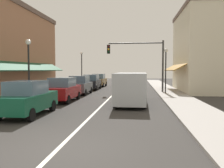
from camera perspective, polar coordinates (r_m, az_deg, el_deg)
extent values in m
plane|color=#33302D|center=(24.56, 0.85, -1.99)|extent=(80.00, 80.00, 0.00)
cube|color=gray|center=(25.67, -11.47, -1.69)|extent=(2.60, 56.00, 0.12)
cube|color=#A39E99|center=(24.65, 13.69, -1.92)|extent=(2.60, 56.00, 0.12)
cube|color=silver|center=(24.56, 0.85, -1.98)|extent=(0.14, 52.00, 0.01)
cube|color=slate|center=(20.53, -20.28, 0.65)|extent=(0.08, 10.64, 1.80)
cube|color=#194C2D|center=(20.25, -18.80, 4.04)|extent=(1.27, 11.76, 0.73)
cube|color=slate|center=(18.05, -25.02, 12.44)|extent=(0.08, 1.10, 1.30)
cube|color=slate|center=(23.49, -17.06, 10.44)|extent=(0.08, 1.10, 1.30)
cube|color=beige|center=(27.26, 20.86, 7.12)|extent=(4.60, 10.00, 8.35)
cube|color=brown|center=(27.90, 21.06, 16.12)|extent=(4.80, 10.20, 0.40)
cube|color=slate|center=(26.74, 16.08, 1.33)|extent=(0.08, 7.60, 1.80)
cube|color=olive|center=(26.63, 14.82, 3.92)|extent=(1.27, 8.40, 0.73)
cube|color=slate|center=(24.83, 17.14, 11.84)|extent=(0.08, 1.10, 1.30)
cube|color=slate|center=(29.13, 15.49, 10.60)|extent=(0.08, 1.10, 1.30)
cube|color=#0F4C33|center=(12.75, -19.71, -4.04)|extent=(1.73, 4.11, 0.80)
cube|color=slate|center=(12.58, -19.97, -0.80)|extent=(1.53, 2.01, 0.66)
cylinder|color=black|center=(14.35, -20.17, -4.84)|extent=(0.20, 0.62, 0.62)
cylinder|color=black|center=(13.72, -14.21, -5.10)|extent=(0.20, 0.62, 0.62)
cylinder|color=black|center=(11.26, -19.03, -7.05)|extent=(0.20, 0.62, 0.62)
cube|color=maroon|center=(17.65, -11.80, -1.88)|extent=(1.74, 4.11, 0.80)
cube|color=slate|center=(17.51, -11.93, 0.47)|extent=(1.53, 2.01, 0.66)
cylinder|color=black|center=(19.22, -12.74, -2.66)|extent=(0.20, 0.62, 0.62)
cylinder|color=black|center=(18.76, -8.18, -2.76)|extent=(0.20, 0.62, 0.62)
cylinder|color=black|center=(16.71, -15.83, -3.61)|extent=(0.20, 0.62, 0.62)
cylinder|color=black|center=(16.17, -10.63, -3.77)|extent=(0.20, 0.62, 0.62)
cube|color=#4C5156|center=(22.56, -7.78, -0.69)|extent=(1.77, 4.12, 0.80)
cube|color=slate|center=(22.43, -7.86, 1.15)|extent=(1.54, 2.02, 0.66)
cylinder|color=black|center=(24.09, -8.86, -1.39)|extent=(0.21, 0.62, 0.62)
cylinder|color=black|center=(23.75, -5.16, -1.44)|extent=(0.21, 0.62, 0.62)
cylinder|color=black|center=(21.50, -10.67, -1.99)|extent=(0.21, 0.62, 0.62)
cylinder|color=black|center=(21.11, -6.54, -2.05)|extent=(0.21, 0.62, 0.62)
cube|color=black|center=(27.80, -4.96, 0.10)|extent=(1.74, 4.11, 0.80)
cube|color=slate|center=(27.67, -5.01, 1.60)|extent=(1.53, 2.01, 0.66)
cylinder|color=black|center=(29.31, -5.98, -0.51)|extent=(0.20, 0.62, 0.62)
cylinder|color=black|center=(29.02, -2.92, -0.54)|extent=(0.20, 0.62, 0.62)
cylinder|color=black|center=(26.68, -7.18, -0.91)|extent=(0.20, 0.62, 0.62)
cylinder|color=black|center=(26.36, -3.83, -0.95)|extent=(0.20, 0.62, 0.62)
cube|color=brown|center=(32.87, -3.20, 0.63)|extent=(1.79, 4.13, 0.80)
cube|color=slate|center=(32.75, -3.23, 1.89)|extent=(1.55, 2.02, 0.66)
cylinder|color=black|center=(34.37, -4.08, 0.08)|extent=(0.21, 0.62, 0.62)
cylinder|color=black|center=(34.10, -1.47, 0.06)|extent=(0.21, 0.62, 0.62)
cylinder|color=black|center=(31.73, -5.04, -0.21)|extent=(0.21, 0.62, 0.62)
cylinder|color=black|center=(31.43, -2.22, -0.23)|extent=(0.21, 0.62, 0.62)
cube|color=#B2B7BC|center=(15.70, 4.64, -0.79)|extent=(2.05, 5.04, 1.90)
cube|color=slate|center=(18.07, 5.02, 1.12)|extent=(1.73, 0.30, 0.84)
cube|color=black|center=(18.32, 5.02, -2.35)|extent=(1.87, 0.23, 0.24)
cylinder|color=black|center=(17.37, 1.97, -3.05)|extent=(0.25, 0.72, 0.72)
cylinder|color=black|center=(17.30, 7.80, -3.11)|extent=(0.25, 0.72, 0.72)
cylinder|color=black|center=(14.32, 0.79, -4.44)|extent=(0.25, 0.72, 0.72)
cylinder|color=black|center=(14.22, 7.89, -4.53)|extent=(0.25, 0.72, 0.72)
cylinder|color=#333333|center=(24.24, 12.20, 4.10)|extent=(0.18, 0.18, 5.27)
cylinder|color=#333333|center=(24.27, 5.74, 9.80)|extent=(5.47, 0.12, 0.12)
cube|color=black|center=(24.22, -0.83, 8.41)|extent=(0.30, 0.24, 0.90)
sphere|color=#420F0F|center=(24.11, -0.87, 9.10)|extent=(0.20, 0.20, 0.20)
sphere|color=yellow|center=(24.09, -0.87, 8.43)|extent=(0.20, 0.20, 0.20)
sphere|color=#0C3316|center=(24.06, -0.87, 7.77)|extent=(0.20, 0.20, 0.20)
cylinder|color=black|center=(16.79, -19.46, 2.15)|extent=(0.12, 0.12, 4.00)
sphere|color=white|center=(16.89, -19.61, 9.57)|extent=(0.36, 0.36, 0.36)
cylinder|color=black|center=(23.31, 12.85, 2.58)|extent=(0.12, 0.12, 4.02)
sphere|color=white|center=(23.39, 12.92, 7.95)|extent=(0.36, 0.36, 0.36)
cylinder|color=black|center=(30.45, -7.34, 3.07)|extent=(0.12, 0.12, 4.28)
sphere|color=white|center=(30.53, -7.37, 7.42)|extent=(0.36, 0.36, 0.36)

